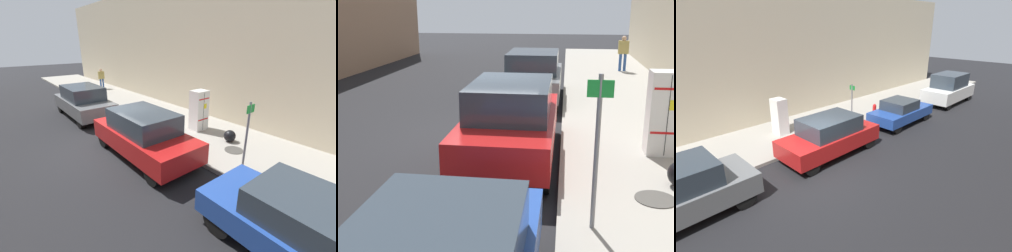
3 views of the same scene
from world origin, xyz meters
TOP-DOWN VIEW (x-y plane):
  - ground_plane at (0.00, 0.00)m, footprint 80.00×80.00m
  - sidewalk_slab at (-4.01, 0.00)m, footprint 4.20×44.00m
  - building_facade_near at (-7.30, 0.00)m, footprint 2.37×39.60m
  - discarded_refrigerator at (-4.14, 0.92)m, footprint 0.73×0.60m
  - manhole_cover at (-3.57, 3.37)m, footprint 0.70×0.70m
  - street_sign_post at (-2.44, 4.47)m, footprint 0.36×0.07m
  - fire_hydrant at (-2.51, 6.58)m, footprint 0.22×0.22m
  - trash_bag at (-4.11, 2.75)m, footprint 0.49×0.49m
  - pedestrian_walking_far at (-4.74, -11.32)m, footprint 0.50×0.23m
  - parked_suv_gray at (-0.81, -4.76)m, footprint 1.95×4.66m
  - parked_suv_red at (-0.81, 1.35)m, footprint 1.91×4.56m
  - parked_hatchback_blue at (-0.81, 6.88)m, footprint 1.80×4.16m

SIDE VIEW (x-z plane):
  - ground_plane at x=0.00m, z-range 0.00..0.00m
  - sidewalk_slab at x=-4.01m, z-range 0.00..0.14m
  - manhole_cover at x=-3.57m, z-range 0.14..0.16m
  - trash_bag at x=-4.11m, z-range 0.14..0.63m
  - fire_hydrant at x=-2.51m, z-range 0.15..0.90m
  - parked_hatchback_blue at x=-0.81m, z-range 0.02..1.46m
  - parked_suv_red at x=-0.81m, z-range 0.03..1.77m
  - parked_suv_gray at x=-0.81m, z-range 0.03..1.77m
  - discarded_refrigerator at x=-4.14m, z-range 0.14..1.99m
  - pedestrian_walking_far at x=-4.74m, z-range 0.28..2.00m
  - street_sign_post at x=-2.44m, z-range 0.29..2.60m
  - building_facade_near at x=-7.30m, z-range 0.00..7.39m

